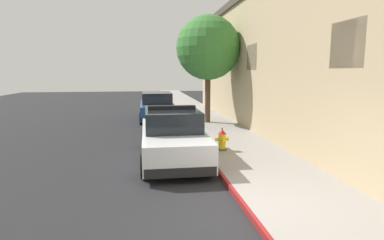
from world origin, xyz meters
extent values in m
cube|color=#232326|center=(-4.65, 10.00, -0.10)|extent=(27.48, 60.00, 0.20)
cube|color=gray|center=(1.35, 10.00, 0.07)|extent=(2.69, 60.00, 0.13)
cube|color=maroon|center=(-0.04, 10.00, 0.07)|extent=(0.08, 60.00, 0.13)
cube|color=tan|center=(5.22, 8.01, 3.05)|extent=(5.05, 23.71, 6.10)
cube|color=black|center=(2.72, 1.37, 3.35)|extent=(0.06, 1.30, 1.10)
cube|color=black|center=(2.72, 8.01, 3.35)|extent=(0.06, 1.30, 1.10)
cube|color=black|center=(2.72, 14.64, 3.35)|extent=(0.06, 1.30, 1.10)
cube|color=white|center=(-1.14, 4.16, 0.58)|extent=(1.84, 4.80, 0.76)
cube|color=black|center=(-1.14, 4.31, 1.26)|extent=(1.64, 2.50, 0.60)
cube|color=black|center=(-1.14, 1.82, 0.32)|extent=(1.76, 0.16, 0.24)
cube|color=black|center=(-1.14, 6.50, 0.32)|extent=(1.76, 0.16, 0.24)
cylinder|color=black|center=(-2.00, 5.86, 0.32)|extent=(0.22, 0.64, 0.64)
cylinder|color=black|center=(-0.28, 5.86, 0.32)|extent=(0.22, 0.64, 0.64)
cylinder|color=black|center=(-2.00, 2.46, 0.32)|extent=(0.22, 0.64, 0.64)
cylinder|color=black|center=(-0.28, 2.46, 0.32)|extent=(0.22, 0.64, 0.64)
cube|color=black|center=(-1.14, 4.26, 1.62)|extent=(1.48, 0.20, 0.12)
cube|color=red|center=(-1.49, 4.26, 1.62)|extent=(0.44, 0.18, 0.11)
cube|color=#1E33E0|center=(-0.79, 4.26, 1.62)|extent=(0.44, 0.18, 0.11)
cube|color=navy|center=(-1.30, 12.68, 0.58)|extent=(1.84, 4.80, 0.76)
cube|color=black|center=(-1.30, 12.83, 1.26)|extent=(1.64, 2.50, 0.60)
cube|color=black|center=(-1.30, 10.34, 0.32)|extent=(1.76, 0.16, 0.24)
cube|color=black|center=(-1.30, 15.02, 0.32)|extent=(1.76, 0.16, 0.24)
cylinder|color=black|center=(-2.16, 14.38, 0.32)|extent=(0.22, 0.64, 0.64)
cylinder|color=black|center=(-0.44, 14.38, 0.32)|extent=(0.22, 0.64, 0.64)
cylinder|color=black|center=(-2.16, 10.98, 0.32)|extent=(0.22, 0.64, 0.64)
cylinder|color=black|center=(-0.44, 10.98, 0.32)|extent=(0.22, 0.64, 0.64)
cylinder|color=#4C4C51|center=(0.56, 4.53, 0.16)|extent=(0.32, 0.32, 0.06)
cylinder|color=yellow|center=(0.56, 4.53, 0.44)|extent=(0.24, 0.24, 0.50)
cone|color=red|center=(0.56, 4.53, 0.76)|extent=(0.28, 0.28, 0.14)
cylinder|color=#4C4C51|center=(0.56, 4.53, 0.86)|extent=(0.05, 0.05, 0.06)
cylinder|color=yellow|center=(0.39, 4.53, 0.50)|extent=(0.10, 0.10, 0.10)
cylinder|color=yellow|center=(0.73, 4.53, 0.50)|extent=(0.10, 0.10, 0.10)
cylinder|color=yellow|center=(0.56, 4.35, 0.45)|extent=(0.13, 0.12, 0.13)
cylinder|color=brown|center=(1.24, 10.48, 1.46)|extent=(0.28, 0.28, 2.66)
sphere|color=#387A33|center=(1.24, 10.48, 3.93)|extent=(3.23, 3.23, 3.23)
camera|label=1|loc=(-1.94, -5.53, 2.72)|focal=29.64mm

